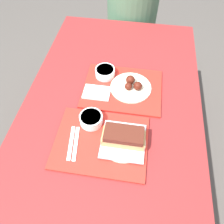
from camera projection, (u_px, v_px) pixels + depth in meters
ground_plane at (110, 171)px, 1.66m from camera, size 12.00×12.00×0.00m
picnic_table at (109, 126)px, 1.14m from camera, size 0.91×1.70×0.72m
picnic_bench_far at (128, 41)px, 1.96m from camera, size 0.87×0.28×0.47m
tray_near at (101, 142)px, 0.99m from camera, size 0.42×0.33×0.01m
tray_far at (122, 89)px, 1.18m from camera, size 0.42×0.33×0.01m
bowl_coleslaw_near at (91, 119)px, 1.02m from camera, size 0.11×0.11×0.05m
brisket_sandwich_plate at (123, 138)px, 0.95m from camera, size 0.20×0.20×0.09m
plastic_fork_near at (71, 143)px, 0.97m from camera, size 0.04×0.17×0.00m
plastic_knife_near at (76, 143)px, 0.97m from camera, size 0.04×0.17×0.00m
bowl_coleslaw_far at (105, 72)px, 1.21m from camera, size 0.11×0.11×0.05m
wings_plate_far at (131, 86)px, 1.16m from camera, size 0.22×0.22×0.06m
napkin_far at (97, 92)px, 1.15m from camera, size 0.14×0.10×0.01m
person_seated_across at (133, 1)px, 1.67m from camera, size 0.39×0.39×0.72m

